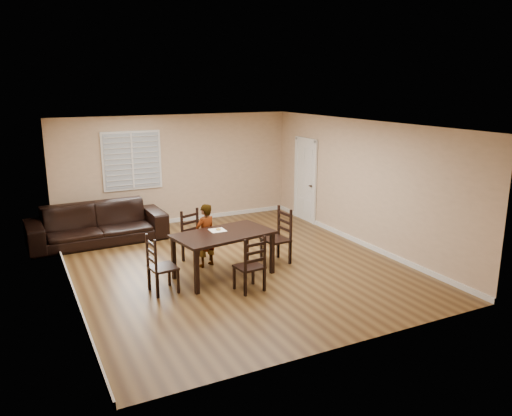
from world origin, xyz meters
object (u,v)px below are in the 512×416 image
at_px(chair_far, 253,267).
at_px(chair_left, 156,268).
at_px(dining_table, 223,238).
at_px(chair_near, 192,237).
at_px(child, 205,235).
at_px(chair_right, 281,237).
at_px(sofa, 97,224).
at_px(donut, 218,229).

bearing_deg(chair_far, chair_left, -31.94).
xyz_separation_m(dining_table, chair_near, (-0.21, 1.09, -0.27)).
bearing_deg(child, chair_right, 144.32).
relative_size(dining_table, chair_right, 1.74).
xyz_separation_m(dining_table, child, (-0.11, 0.63, -0.12)).
distance_m(dining_table, chair_far, 0.96).
bearing_deg(chair_left, chair_right, -86.06).
distance_m(chair_right, sofa, 4.17).
bearing_deg(sofa, chair_left, -85.16).
bearing_deg(chair_right, donut, -93.47).
bearing_deg(chair_left, sofa, 1.70).
distance_m(chair_far, sofa, 4.40).
bearing_deg(chair_near, chair_right, -50.48).
bearing_deg(dining_table, chair_left, 179.59).
xyz_separation_m(chair_right, donut, (-1.33, -0.01, 0.35)).
bearing_deg(dining_table, donut, 83.66).
bearing_deg(chair_far, child, -87.08).
height_order(chair_near, donut, chair_near).
xyz_separation_m(chair_left, chair_right, (2.63, 0.43, 0.04)).
distance_m(chair_far, donut, 1.18).
distance_m(chair_far, child, 1.56).
relative_size(child, sofa, 0.42).
bearing_deg(dining_table, chair_far, -90.41).
bearing_deg(donut, child, 102.55).
height_order(chair_far, donut, chair_far).
relative_size(chair_near, chair_left, 1.02).
xyz_separation_m(chair_near, sofa, (-1.50, 1.99, -0.04)).
height_order(chair_near, child, child).
bearing_deg(donut, sofa, 120.52).
bearing_deg(child, sofa, -76.32).
distance_m(child, donut, 0.49).
distance_m(dining_table, child, 0.65).
relative_size(chair_left, donut, 10.56).
xyz_separation_m(chair_right, child, (-1.43, 0.41, 0.12)).
relative_size(chair_left, chair_right, 0.92).
bearing_deg(chair_far, chair_near, -86.35).
bearing_deg(dining_table, sofa, 109.36).
xyz_separation_m(chair_left, child, (1.20, 0.84, 0.16)).
height_order(chair_left, donut, chair_left).
xyz_separation_m(chair_far, chair_left, (-1.46, 0.69, 0.01)).
distance_m(child, sofa, 2.94).
xyz_separation_m(chair_near, chair_right, (1.53, -0.88, 0.03)).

